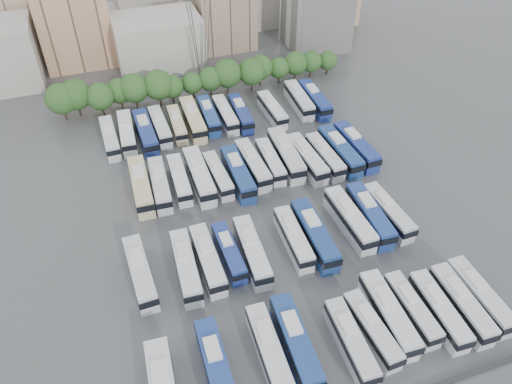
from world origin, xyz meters
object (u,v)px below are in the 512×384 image
object	(u,v)px
bus_r2_s9	(286,155)
bus_r1_s2	(186,267)
bus_r3_s4	(177,124)
bus_r3_s10	(272,110)
bus_r0_s8	(372,330)
bus_r2_s4	(199,176)
bus_r1_s5	(252,251)
bus_r1_s11	(370,215)
bus_r3_s7	(225,114)
bus_r2_s2	(160,184)
bus_r0_s4	(269,349)
bus_r2_s6	(238,173)
bus_r1_s8	(314,234)
bus_r0_s11	(439,310)
bus_r3_s13	(315,99)
bus_r0_s7	(351,342)
bus_r3_s2	(146,132)
bus_r2_s12	(340,151)
bus_r3_s1	(127,132)
bus_r3_s12	(299,100)
bus_r1_s7	(294,238)
bus_r1_s12	(388,212)
bus_r2_s11	(325,156)
bus_r0_s10	(412,309)
bus_r2_s13	(356,146)
bus_r3_s8	(241,113)
bus_r3_s0	(110,138)
bus_r0_s12	(461,304)
bus_r0_s13	(479,296)
bus_r0_s5	(296,342)
bus_r2_s1	(141,186)
bus_r1_s0	(140,273)
bus_r3_s5	(193,119)
bus_r3_s6	(209,115)
bus_r2_s7	(253,164)
bus_r0_s9	(388,314)
bus_r1_s4	(229,252)
bus_r2_s10	(307,158)
bus_r2_s5	(218,175)
bus_r0_s2	(216,368)
bus_r2_s3	(179,179)
bus_r1_s3	(208,259)
bus_r2_s8	(270,161)
bus_r1_s10	(350,219)

from	to	relation	value
bus_r2_s9	bus_r1_s2	bearing A→B (deg)	-136.86
bus_r3_s4	bus_r3_s10	distance (m)	19.80
bus_r0_s8	bus_r3_s10	size ratio (longest dim) A/B	0.97
bus_r2_s4	bus_r1_s5	bearing A→B (deg)	-80.83
bus_r1_s11	bus_r3_s7	bearing A→B (deg)	113.04
bus_r2_s2	bus_r0_s4	bearing A→B (deg)	-76.25
bus_r2_s6	bus_r3_s10	distance (m)	22.36
bus_r1_s8	bus_r3_s7	distance (m)	37.55
bus_r0_s11	bus_r3_s13	bearing A→B (deg)	85.50
bus_r0_s7	bus_r3_s2	xyz separation A→B (m)	(-16.49, 54.07, 0.21)
bus_r2_s12	bus_r3_s1	world-z (taller)	bus_r2_s12
bus_r1_s5	bus_r3_s12	world-z (taller)	bus_r1_s5
bus_r1_s7	bus_r2_s9	size ratio (longest dim) A/B	0.86
bus_r3_s1	bus_r1_s12	bearing A→B (deg)	-42.10
bus_r2_s11	bus_r3_s13	xyz separation A→B (m)	(6.42, 18.94, 0.14)
bus_r0_s10	bus_r2_s4	world-z (taller)	bus_r2_s4
bus_r1_s7	bus_r2_s13	xyz separation A→B (m)	(19.85, 18.03, 0.22)
bus_r2_s2	bus_r1_s2	bearing A→B (deg)	-86.67
bus_r3_s8	bus_r0_s7	bearing A→B (deg)	-90.67
bus_r3_s1	bus_r1_s5	bearing A→B (deg)	-67.89
bus_r3_s0	bus_r3_s7	bearing A→B (deg)	0.82
bus_r0_s12	bus_r0_s13	distance (m)	3.12
bus_r0_s5	bus_r2_s1	world-z (taller)	bus_r2_s1
bus_r0_s7	bus_r1_s0	distance (m)	30.10
bus_r2_s9	bus_r3_s5	bearing A→B (deg)	129.79
bus_r2_s9	bus_r3_s6	size ratio (longest dim) A/B	1.15
bus_r1_s2	bus_r3_s7	world-z (taller)	bus_r1_s2
bus_r0_s7	bus_r0_s11	distance (m)	13.10
bus_r2_s7	bus_r0_s12	bearing A→B (deg)	-68.13
bus_r0_s9	bus_r1_s0	distance (m)	34.20
bus_r1_s12	bus_r2_s12	bearing A→B (deg)	87.30
bus_r1_s4	bus_r2_s10	world-z (taller)	bus_r2_s10
bus_r1_s2	bus_r3_s12	distance (m)	50.00
bus_r1_s12	bus_r2_s5	size ratio (longest dim) A/B	1.07
bus_r0_s8	bus_r3_s0	world-z (taller)	bus_r3_s0
bus_r1_s11	bus_r2_s9	distance (m)	20.22
bus_r0_s2	bus_r0_s11	size ratio (longest dim) A/B	1.06
bus_r0_s9	bus_r1_s5	distance (m)	20.90
bus_r1_s7	bus_r3_s10	xyz separation A→B (m)	(9.72, 35.56, -0.02)
bus_r0_s2	bus_r2_s6	world-z (taller)	bus_r2_s6
bus_r0_s7	bus_r2_s3	bearing A→B (deg)	111.66
bus_r3_s8	bus_r1_s3	bearing A→B (deg)	-111.90
bus_r0_s13	bus_r2_s8	world-z (taller)	bus_r0_s13
bus_r2_s10	bus_r3_s6	world-z (taller)	bus_r2_s10
bus_r3_s2	bus_r0_s7	bearing A→B (deg)	-74.47
bus_r1_s3	bus_r3_s0	xyz separation A→B (m)	(-9.88, 36.00, -0.06)
bus_r2_s7	bus_r3_s2	size ratio (longest dim) A/B	0.96
bus_r1_s5	bus_r3_s10	xyz separation A→B (m)	(16.55, 36.15, -0.15)
bus_r1_s10	bus_r1_s11	xyz separation A→B (m)	(3.43, -0.15, -0.00)
bus_r2_s12	bus_r3_s12	distance (m)	19.52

